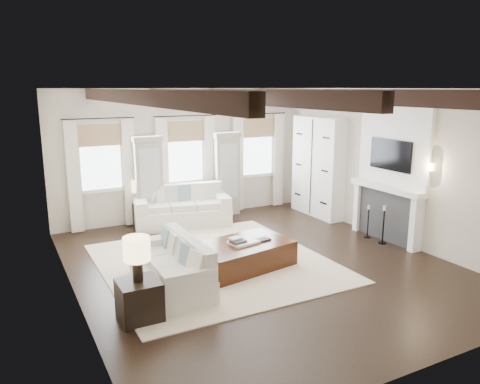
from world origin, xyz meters
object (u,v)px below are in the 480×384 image
side_table_front (139,300)px  side_table_back (140,214)px  ottoman (242,255)px  sofa_left (174,268)px  sofa_back (182,209)px

side_table_front → side_table_back: size_ratio=1.06×
ottoman → side_table_front: 2.44m
sofa_left → ottoman: bearing=10.4°
sofa_back → side_table_front: 4.70m
sofa_back → sofa_left: size_ratio=1.23×
ottoman → side_table_front: (-2.20, -1.06, 0.06)m
side_table_back → side_table_front: bearing=-106.0°
side_table_front → ottoman: bearing=25.8°
ottoman → side_table_front: side_table_front is taller
sofa_back → side_table_back: sofa_back is taller
sofa_left → side_table_back: size_ratio=3.56×
side_table_front → sofa_back: bearing=61.9°
sofa_back → sofa_left: (-1.40, -3.34, -0.05)m
side_table_front → side_table_back: (1.32, 4.59, -0.02)m
sofa_back → sofa_left: 3.62m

